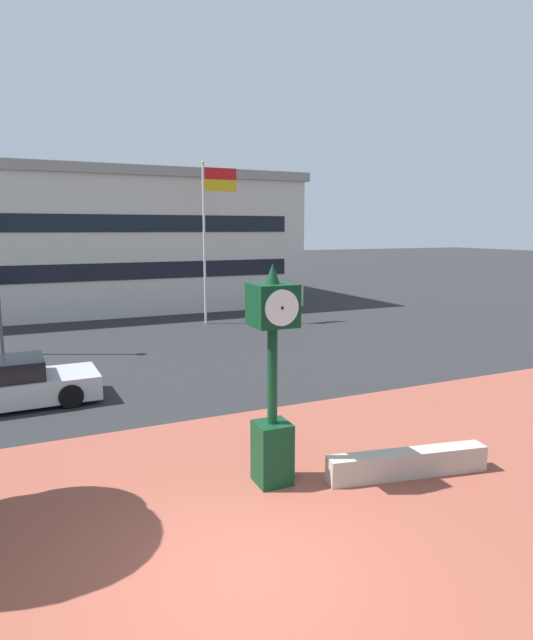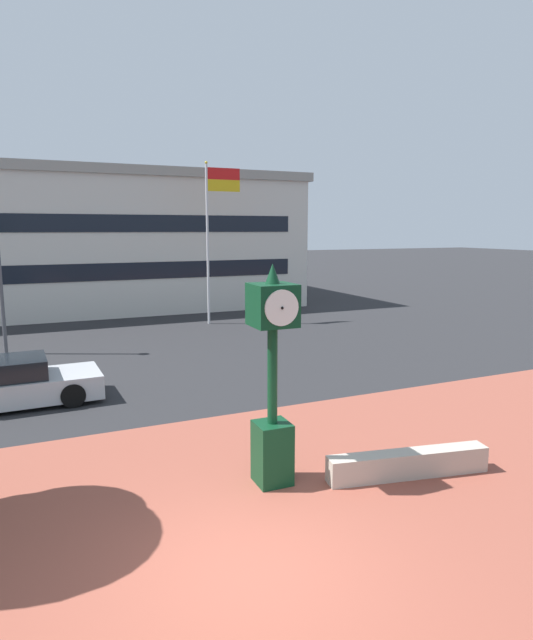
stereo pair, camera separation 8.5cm
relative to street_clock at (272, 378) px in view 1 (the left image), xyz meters
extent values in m
plane|color=#262628|center=(-1.45, -2.27, -2.02)|extent=(200.00, 200.00, 0.00)
cube|color=brown|center=(-1.45, -1.22, -2.01)|extent=(44.00, 10.11, 0.01)
cube|color=#ADA393|center=(2.47, -0.84, -1.77)|extent=(3.22, 1.00, 0.50)
cube|color=#0C381E|center=(0.00, 0.00, -1.44)|extent=(0.64, 0.64, 1.17)
cylinder|color=#0C381E|center=(0.00, 0.00, 0.05)|extent=(0.18, 0.18, 1.81)
cube|color=#0C381E|center=(0.00, 0.00, 1.33)|extent=(0.77, 0.77, 0.76)
cylinder|color=white|center=(0.01, 0.39, 1.33)|extent=(0.63, 0.05, 0.63)
sphere|color=black|center=(0.01, 0.41, 1.33)|extent=(0.05, 0.05, 0.05)
cylinder|color=white|center=(-0.01, -0.39, 1.33)|extent=(0.63, 0.05, 0.63)
sphere|color=black|center=(-0.01, -0.41, 1.33)|extent=(0.05, 0.05, 0.05)
cone|color=#0C381E|center=(0.00, 0.00, 1.89)|extent=(0.26, 0.26, 0.35)
cube|color=#B7BABF|center=(-4.36, 6.95, -1.58)|extent=(4.35, 1.98, 0.64)
cube|color=black|center=(-4.58, 6.94, -1.02)|extent=(2.02, 1.66, 0.56)
cylinder|color=black|center=(-3.05, 7.86, -1.70)|extent=(0.65, 0.24, 0.64)
cylinder|color=black|center=(-3.01, 6.10, -1.70)|extent=(0.65, 0.24, 0.64)
cylinder|color=silver|center=(4.31, 16.86, 1.85)|extent=(0.12, 0.12, 7.74)
sphere|color=gold|center=(4.31, 16.86, 5.78)|extent=(0.14, 0.14, 0.14)
cube|color=red|center=(5.20, 16.86, 5.29)|extent=(1.65, 0.02, 0.56)
cube|color=gold|center=(5.20, 16.86, 4.74)|extent=(1.65, 0.02, 0.56)
cube|color=beige|center=(-1.58, 28.10, 1.70)|extent=(26.60, 15.61, 7.44)
cube|color=gray|center=(-1.58, 28.10, 5.67)|extent=(27.13, 15.92, 0.50)
cube|color=black|center=(-1.58, 20.27, 0.46)|extent=(23.94, 0.04, 0.90)
cube|color=black|center=(-1.58, 20.27, 2.94)|extent=(23.94, 0.04, 0.90)
camera|label=1|loc=(-4.05, -8.53, 2.66)|focal=30.31mm
camera|label=2|loc=(-3.97, -8.57, 2.66)|focal=30.31mm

